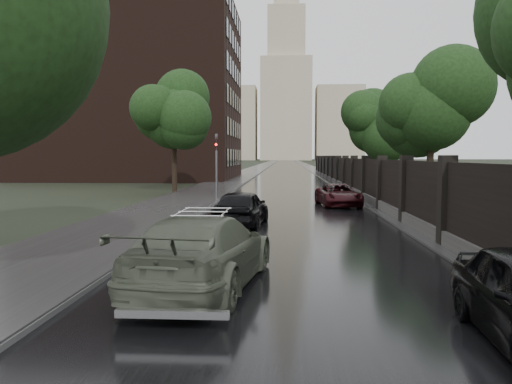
% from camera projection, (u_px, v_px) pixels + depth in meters
% --- Properties ---
extents(road, '(8.00, 420.00, 0.02)m').
position_uv_depth(road, '(286.00, 163.00, 194.23)').
color(road, black).
rests_on(road, ground).
extents(sidewalk_left, '(4.00, 420.00, 0.16)m').
position_uv_depth(sidewalk_left, '(271.00, 162.00, 194.57)').
color(sidewalk_left, '#2D2D2D').
rests_on(sidewalk_left, ground).
extents(verge_right, '(3.00, 420.00, 0.08)m').
position_uv_depth(verge_right, '(300.00, 163.00, 193.90)').
color(verge_right, '#2D2D2D').
rests_on(verge_right, ground).
extents(fence_right, '(0.45, 75.72, 2.70)m').
position_uv_depth(fence_right, '(350.00, 179.00, 36.59)').
color(fence_right, '#383533').
rests_on(fence_right, ground).
extents(tree_left_far, '(4.25, 4.25, 7.39)m').
position_uv_depth(tree_left_far, '(174.00, 119.00, 35.02)').
color(tree_left_far, black).
rests_on(tree_left_far, ground).
extents(tree_right_b, '(4.08, 4.08, 7.01)m').
position_uv_depth(tree_right_b, '(431.00, 112.00, 26.16)').
color(tree_right_b, black).
rests_on(tree_right_b, ground).
extents(tree_right_c, '(4.08, 4.08, 7.01)m').
position_uv_depth(tree_right_c, '(372.00, 130.00, 44.08)').
color(tree_right_c, black).
rests_on(tree_right_c, ground).
extents(traffic_light, '(0.16, 0.32, 4.00)m').
position_uv_depth(traffic_light, '(216.00, 160.00, 30.03)').
color(traffic_light, '#59595E').
rests_on(traffic_light, ground).
extents(brick_building, '(24.00, 18.00, 20.00)m').
position_uv_depth(brick_building, '(130.00, 92.00, 57.17)').
color(brick_building, black).
rests_on(brick_building, ground).
extents(stalinist_tower, '(92.00, 30.00, 159.00)m').
position_uv_depth(stalinist_tower, '(286.00, 97.00, 300.96)').
color(stalinist_tower, tan).
rests_on(stalinist_tower, ground).
extents(volga_sedan, '(2.77, 5.41, 1.50)m').
position_uv_depth(volga_sedan, '(203.00, 251.00, 10.12)').
color(volga_sedan, '#505645').
rests_on(volga_sedan, ground).
extents(hatchback_left, '(2.07, 4.28, 1.41)m').
position_uv_depth(hatchback_left, '(242.00, 208.00, 18.89)').
color(hatchback_left, black).
rests_on(hatchback_left, ground).
extents(car_right_far, '(2.40, 4.45, 1.19)m').
position_uv_depth(car_right_far, '(338.00, 195.00, 26.54)').
color(car_right_far, black).
rests_on(car_right_far, ground).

